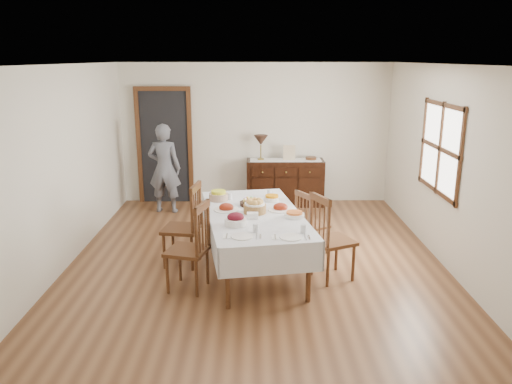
{
  "coord_description": "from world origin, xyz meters",
  "views": [
    {
      "loc": [
        -0.03,
        -6.3,
        2.68
      ],
      "look_at": [
        0.0,
        0.1,
        0.95
      ],
      "focal_mm": 35.0,
      "sensor_mm": 36.0,
      "label": 1
    }
  ],
  "objects_px": {
    "dining_table": "(254,220)",
    "chair_right_far": "(310,222)",
    "chair_left_far": "(186,224)",
    "person": "(164,165)",
    "sideboard": "(285,182)",
    "table_lamp": "(261,141)",
    "chair_left_near": "(191,246)",
    "chair_right_near": "(329,237)"
  },
  "relations": [
    {
      "from": "person",
      "to": "chair_right_far",
      "type": "bearing_deg",
      "value": 145.66
    },
    {
      "from": "chair_left_far",
      "to": "chair_left_near",
      "type": "bearing_deg",
      "value": 21.35
    },
    {
      "from": "sideboard",
      "to": "chair_left_near",
      "type": "bearing_deg",
      "value": -110.32
    },
    {
      "from": "dining_table",
      "to": "person",
      "type": "relative_size",
      "value": 1.44
    },
    {
      "from": "dining_table",
      "to": "sideboard",
      "type": "bearing_deg",
      "value": 69.52
    },
    {
      "from": "person",
      "to": "sideboard",
      "type": "bearing_deg",
      "value": -162.99
    },
    {
      "from": "chair_left_far",
      "to": "person",
      "type": "xyz_separation_m",
      "value": [
        -0.68,
        2.38,
        0.28
      ]
    },
    {
      "from": "chair_left_near",
      "to": "sideboard",
      "type": "height_order",
      "value": "chair_left_near"
    },
    {
      "from": "chair_right_near",
      "to": "table_lamp",
      "type": "relative_size",
      "value": 2.39
    },
    {
      "from": "chair_right_far",
      "to": "chair_left_far",
      "type": "bearing_deg",
      "value": 72.41
    },
    {
      "from": "chair_right_near",
      "to": "sideboard",
      "type": "distance_m",
      "value": 3.29
    },
    {
      "from": "chair_left_near",
      "to": "chair_right_near",
      "type": "relative_size",
      "value": 0.98
    },
    {
      "from": "chair_left_near",
      "to": "chair_left_far",
      "type": "xyz_separation_m",
      "value": [
        -0.17,
        0.74,
        0.02
      ]
    },
    {
      "from": "dining_table",
      "to": "table_lamp",
      "type": "xyz_separation_m",
      "value": [
        0.12,
        3.01,
        0.52
      ]
    },
    {
      "from": "dining_table",
      "to": "chair_right_far",
      "type": "height_order",
      "value": "chair_right_far"
    },
    {
      "from": "chair_right_near",
      "to": "chair_right_far",
      "type": "xyz_separation_m",
      "value": [
        -0.15,
        0.86,
        -0.1
      ]
    },
    {
      "from": "person",
      "to": "table_lamp",
      "type": "distance_m",
      "value": 1.8
    },
    {
      "from": "dining_table",
      "to": "chair_right_near",
      "type": "relative_size",
      "value": 2.21
    },
    {
      "from": "chair_left_near",
      "to": "dining_table",
      "type": "bearing_deg",
      "value": 141.65
    },
    {
      "from": "chair_left_far",
      "to": "dining_table",
      "type": "bearing_deg",
      "value": 86.23
    },
    {
      "from": "chair_right_far",
      "to": "table_lamp",
      "type": "xyz_separation_m",
      "value": [
        -0.65,
        2.42,
        0.75
      ]
    },
    {
      "from": "table_lamp",
      "to": "sideboard",
      "type": "bearing_deg",
      "value": -0.53
    },
    {
      "from": "chair_left_near",
      "to": "person",
      "type": "xyz_separation_m",
      "value": [
        -0.84,
        3.12,
        0.3
      ]
    },
    {
      "from": "dining_table",
      "to": "sideboard",
      "type": "xyz_separation_m",
      "value": [
        0.58,
        3.01,
        -0.26
      ]
    },
    {
      "from": "chair_right_far",
      "to": "table_lamp",
      "type": "height_order",
      "value": "table_lamp"
    },
    {
      "from": "chair_right_near",
      "to": "person",
      "type": "xyz_separation_m",
      "value": [
        -2.5,
        2.84,
        0.29
      ]
    },
    {
      "from": "chair_left_near",
      "to": "chair_right_far",
      "type": "relative_size",
      "value": 1.19
    },
    {
      "from": "dining_table",
      "to": "chair_right_far",
      "type": "distance_m",
      "value": 1.0
    },
    {
      "from": "chair_left_near",
      "to": "table_lamp",
      "type": "xyz_separation_m",
      "value": [
        0.86,
        3.55,
        0.66
      ]
    },
    {
      "from": "chair_right_far",
      "to": "person",
      "type": "height_order",
      "value": "person"
    },
    {
      "from": "dining_table",
      "to": "chair_right_far",
      "type": "relative_size",
      "value": 2.68
    },
    {
      "from": "chair_left_near",
      "to": "sideboard",
      "type": "distance_m",
      "value": 3.79
    },
    {
      "from": "chair_left_far",
      "to": "chair_right_far",
      "type": "bearing_deg",
      "value": 111.84
    },
    {
      "from": "table_lamp",
      "to": "chair_left_near",
      "type": "bearing_deg",
      "value": -103.62
    },
    {
      "from": "chair_left_near",
      "to": "table_lamp",
      "type": "height_order",
      "value": "table_lamp"
    },
    {
      "from": "sideboard",
      "to": "person",
      "type": "xyz_separation_m",
      "value": [
        -2.16,
        -0.43,
        0.42
      ]
    },
    {
      "from": "chair_right_far",
      "to": "person",
      "type": "bearing_deg",
      "value": 19.14
    },
    {
      "from": "chair_left_near",
      "to": "chair_right_far",
      "type": "xyz_separation_m",
      "value": [
        1.51,
        1.13,
        -0.09
      ]
    },
    {
      "from": "chair_right_far",
      "to": "table_lamp",
      "type": "bearing_deg",
      "value": -15.62
    },
    {
      "from": "chair_left_near",
      "to": "chair_right_far",
      "type": "distance_m",
      "value": 1.89
    },
    {
      "from": "chair_left_far",
      "to": "table_lamp",
      "type": "relative_size",
      "value": 2.41
    },
    {
      "from": "dining_table",
      "to": "chair_right_far",
      "type": "bearing_deg",
      "value": 27.67
    }
  ]
}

